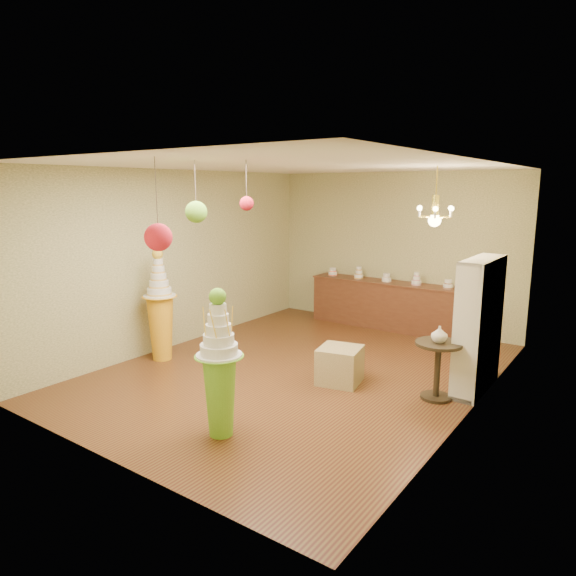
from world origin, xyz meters
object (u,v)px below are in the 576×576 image
Objects in this scene: sideboard at (386,304)px; round_table at (438,362)px; pedestal_orange at (161,318)px; pedestal_green at (220,376)px.

round_table is (2.02, -2.80, 0.01)m from sideboard.
pedestal_orange reaches higher than sideboard.
round_table is at bearing 55.82° from pedestal_green.
sideboard reaches higher than round_table.
pedestal_green is at bearing -85.35° from sideboard.
pedestal_orange is 0.59× the size of sideboard.
pedestal_green is 2.18× the size of round_table.
round_table is at bearing -54.19° from sideboard.
pedestal_green is at bearing -28.21° from pedestal_orange.
pedestal_green is 0.94× the size of pedestal_orange.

